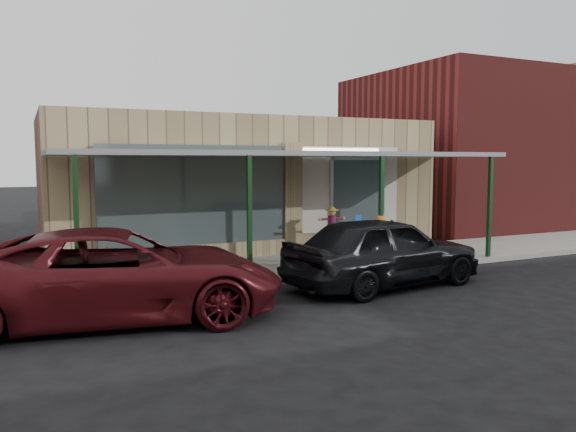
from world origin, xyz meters
name	(u,v)px	position (x,y,z in m)	size (l,w,h in m)	color
ground	(368,298)	(0.00, 0.00, 0.00)	(120.00, 120.00, 0.00)	black
sidewalk	(293,266)	(0.00, 3.60, 0.07)	(40.00, 3.20, 0.15)	gray
storefront	(234,184)	(0.00, 8.16, 2.09)	(12.00, 6.25, 4.20)	tan
awning	(293,155)	(0.00, 3.56, 3.01)	(12.00, 3.00, 3.04)	slate
block_buildings_near	(275,136)	(2.01, 9.20, 3.77)	(61.00, 8.00, 8.00)	maroon
barrel_scarecrow	(332,239)	(1.49, 4.12, 0.64)	(0.88, 0.63, 1.45)	#4B381E
barrel_pumpkin	(108,267)	(-4.73, 3.62, 0.42)	(0.66, 0.66, 0.76)	#4B381E
handicap_sign	(358,234)	(1.28, 2.40, 1.01)	(0.27, 0.11, 1.34)	gray
parked_sedan	(384,251)	(0.93, 0.78, 0.83)	(5.05, 2.57, 1.65)	black
car_maroon	(117,274)	(-4.97, 0.62, 0.83)	(2.75, 5.97, 1.66)	#470E13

